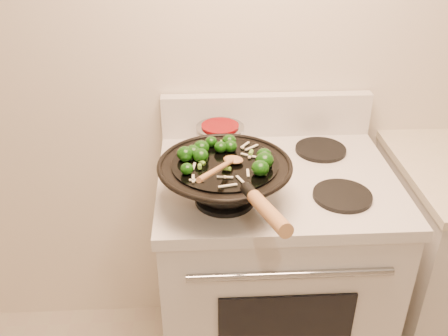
{
  "coord_description": "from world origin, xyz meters",
  "views": [
    {
      "loc": [
        -0.45,
        -0.23,
        1.77
      ],
      "look_at": [
        -0.38,
        1.04,
        1.03
      ],
      "focal_mm": 40.0,
      "sensor_mm": 36.0,
      "label": 1
    }
  ],
  "objects": [
    {
      "name": "stirfry",
      "position": [
        -0.38,
        1.04,
        1.07
      ],
      "size": [
        0.28,
        0.27,
        0.05
      ],
      "color": "#0D3608",
      "rests_on": "wok"
    },
    {
      "name": "saucepan",
      "position": [
        -0.38,
        1.32,
        0.98
      ],
      "size": [
        0.17,
        0.26,
        0.1
      ],
      "color": "#94989C",
      "rests_on": "stove"
    },
    {
      "name": "wooden_spoon",
      "position": [
        -0.38,
        0.96,
        1.08
      ],
      "size": [
        0.14,
        0.26,
        0.08
      ],
      "color": "#9E6A3E",
      "rests_on": "wok"
    },
    {
      "name": "stove",
      "position": [
        -0.2,
        1.17,
        0.47
      ],
      "size": [
        0.78,
        0.67,
        1.08
      ],
      "color": "silver",
      "rests_on": "ground"
    },
    {
      "name": "wok",
      "position": [
        -0.38,
        1.02,
        1.0
      ],
      "size": [
        0.4,
        0.65,
        0.22
      ],
      "color": "black",
      "rests_on": "stove"
    }
  ]
}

